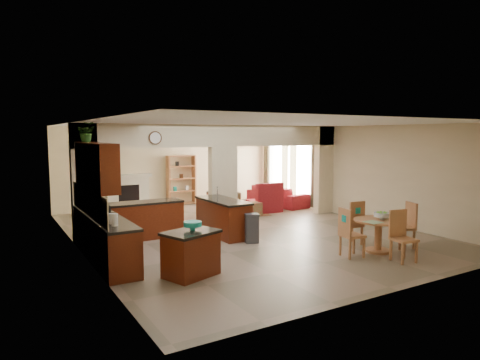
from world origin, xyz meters
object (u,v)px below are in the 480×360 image
kitchen_island (191,253)px  armchair (223,203)px  dining_table (378,230)px  sofa (278,196)px

kitchen_island → armchair: (3.30, 4.89, -0.03)m
dining_table → sofa: (1.76, 6.18, -0.13)m
kitchen_island → armchair: kitchen_island is taller
dining_table → armchair: size_ratio=1.24×
armchair → sofa: bearing=-163.6°
kitchen_island → sofa: bearing=24.0°
sofa → armchair: armchair is taller
sofa → kitchen_island: bearing=125.1°
dining_table → armchair: 5.55m
kitchen_island → dining_table: size_ratio=1.07×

